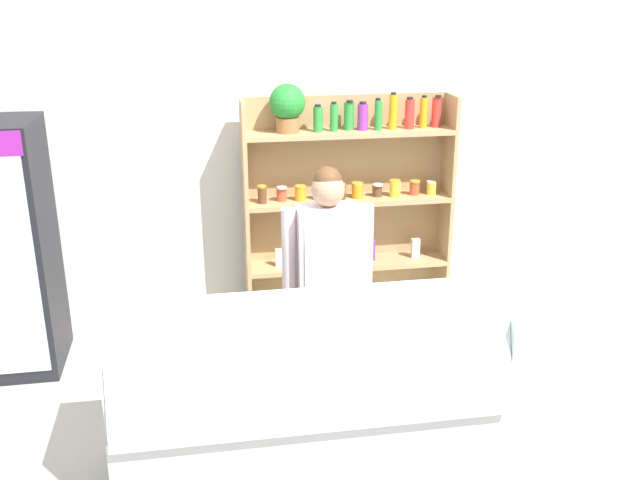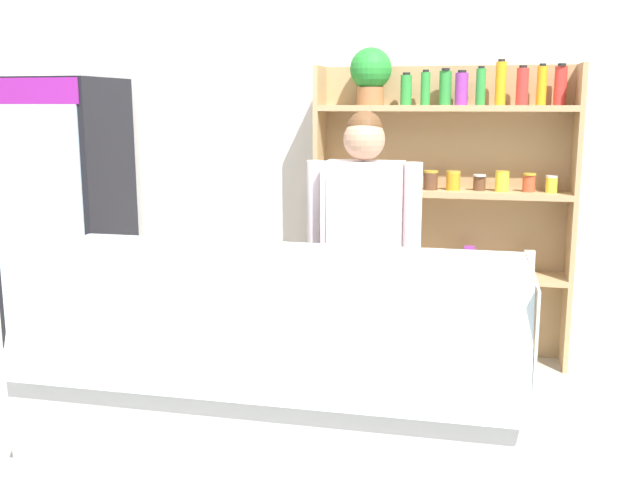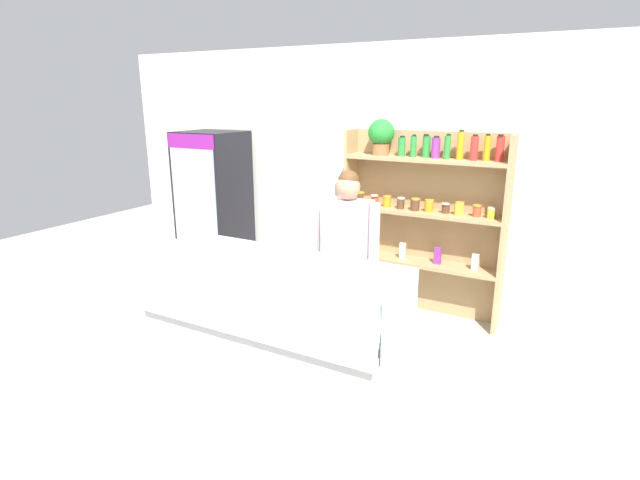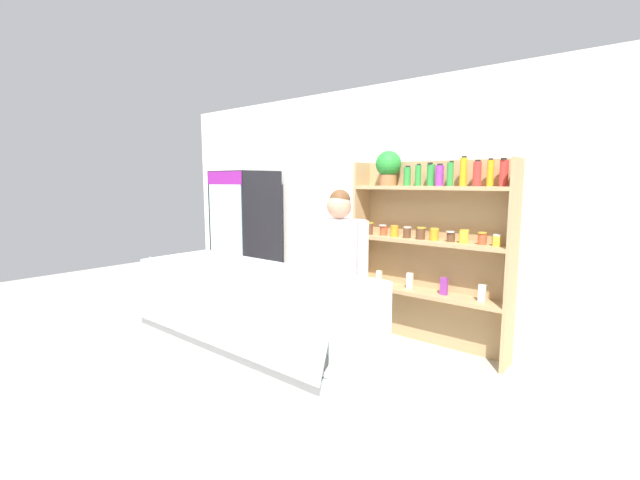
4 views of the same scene
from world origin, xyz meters
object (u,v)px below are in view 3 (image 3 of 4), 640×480
at_px(drinks_fridge, 214,207).
at_px(shop_clerk, 347,247).
at_px(shelving_unit, 420,207).
at_px(deli_display_case, 274,343).

bearing_deg(drinks_fridge, shop_clerk, -20.75).
xyz_separation_m(drinks_fridge, shelving_unit, (2.47, 0.21, 0.22)).
xyz_separation_m(deli_display_case, shop_clerk, (0.25, 0.76, 0.62)).
height_order(shelving_unit, shop_clerk, shelving_unit).
relative_size(deli_display_case, shop_clerk, 1.30).
xyz_separation_m(shelving_unit, deli_display_case, (-0.55, -1.79, -0.80)).
relative_size(drinks_fridge, shelving_unit, 0.91).
relative_size(drinks_fridge, shop_clerk, 1.13).
xyz_separation_m(shelving_unit, shop_clerk, (-0.30, -1.03, -0.19)).
bearing_deg(shelving_unit, shop_clerk, -106.25).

